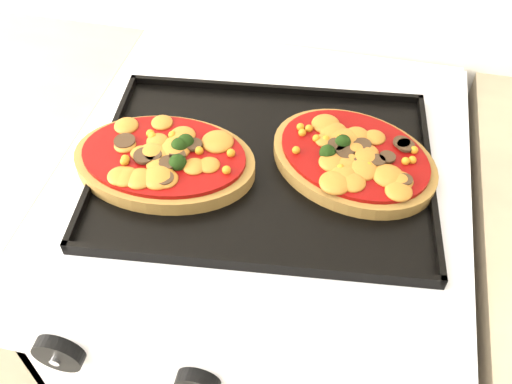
% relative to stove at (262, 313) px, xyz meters
% --- Properties ---
extents(stove, '(0.60, 0.60, 0.91)m').
position_rel_stove_xyz_m(stove, '(0.00, 0.00, 0.00)').
color(stove, white).
rests_on(stove, floor).
extents(control_panel, '(0.60, 0.02, 0.09)m').
position_rel_stove_xyz_m(control_panel, '(0.00, -0.31, 0.40)').
color(control_panel, white).
rests_on(control_panel, stove).
extents(knob_left, '(0.06, 0.02, 0.06)m').
position_rel_stove_xyz_m(knob_left, '(-0.19, -0.33, 0.40)').
color(knob_left, black).
rests_on(knob_left, control_panel).
extents(knob_center, '(0.05, 0.02, 0.05)m').
position_rel_stove_xyz_m(knob_center, '(-0.01, -0.33, 0.40)').
color(knob_center, black).
rests_on(knob_center, control_panel).
extents(baking_tray, '(0.51, 0.40, 0.02)m').
position_rel_stove_xyz_m(baking_tray, '(0.00, -0.03, 0.47)').
color(baking_tray, black).
rests_on(baking_tray, stove).
extents(pizza_left, '(0.27, 0.18, 0.04)m').
position_rel_stove_xyz_m(pizza_left, '(-0.13, -0.06, 0.48)').
color(pizza_left, olive).
rests_on(pizza_left, baking_tray).
extents(pizza_right, '(0.29, 0.26, 0.04)m').
position_rel_stove_xyz_m(pizza_right, '(0.13, 0.00, 0.48)').
color(pizza_right, olive).
rests_on(pizza_right, baking_tray).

